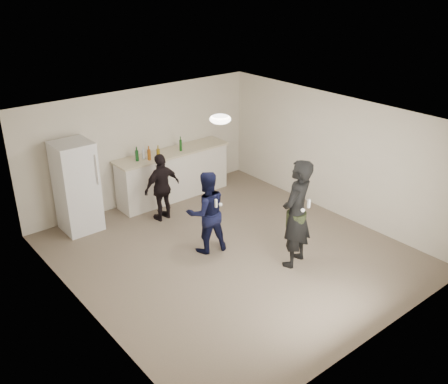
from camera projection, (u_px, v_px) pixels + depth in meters
floor at (231, 253)px, 9.10m from camera, size 6.00×6.00×0.00m
ceiling at (232, 120)px, 8.06m from camera, size 6.00×6.00×0.00m
wall_back at (142, 146)px, 10.70m from camera, size 6.00×0.00×6.00m
wall_front at (379, 264)px, 6.46m from camera, size 6.00×0.00×6.00m
wall_left at (81, 241)px, 7.00m from camera, size 0.00×6.00×6.00m
wall_right at (335, 156)px, 10.16m from camera, size 0.00×6.00×6.00m
counter at (173, 175)px, 11.09m from camera, size 2.60×0.56×1.05m
counter_top at (172, 152)px, 10.86m from camera, size 2.68×0.64×0.04m
fridge at (77, 187)px, 9.58m from camera, size 0.70×0.70×1.80m
fridge_handle at (96, 170)px, 9.32m from camera, size 0.02×0.02×0.60m
ceiling_dome at (220, 119)px, 8.30m from camera, size 0.36×0.36×0.16m
shaker at (136, 156)px, 10.36m from camera, size 0.08×0.08×0.17m
man at (206, 212)px, 8.89m from camera, size 0.87×0.76×1.54m
woman at (296, 214)px, 8.40m from camera, size 0.81×0.65×1.93m
camo_shorts at (296, 220)px, 8.45m from camera, size 0.34×0.34×0.28m
spectator at (162, 187)px, 10.05m from camera, size 0.85×0.40×1.42m
remote_man at (216, 203)px, 8.58m from camera, size 0.04×0.04×0.15m
nunchuk_man at (220, 205)px, 8.70m from camera, size 0.07×0.07×0.07m
remote_woman at (309, 204)px, 8.11m from camera, size 0.04×0.04×0.15m
nunchuk_woman at (303, 210)px, 8.11m from camera, size 0.07×0.07×0.07m
bottle_cluster at (153, 153)px, 10.44m from camera, size 1.11×0.25×0.25m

